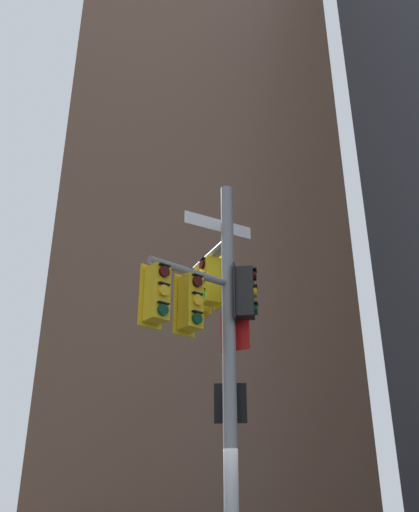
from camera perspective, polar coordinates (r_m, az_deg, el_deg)
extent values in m
cube|color=brown|center=(37.71, -1.94, 11.00)|extent=(14.32, 14.32, 46.92)
cylinder|color=gray|center=(10.41, 2.04, -11.59)|extent=(0.25, 0.25, 7.73)
cylinder|color=gray|center=(12.25, -0.57, -0.55)|extent=(0.72, 2.29, 0.14)
cylinder|color=gray|center=(10.36, -1.91, -1.68)|extent=(1.67, 1.03, 0.14)
cube|color=yellow|center=(11.80, 0.95, -2.75)|extent=(0.15, 0.47, 1.14)
cube|color=yellow|center=(11.73, 0.12, -2.60)|extent=(0.41, 0.41, 1.00)
cylinder|color=#360605|center=(11.79, -0.77, -0.87)|extent=(0.11, 0.21, 0.20)
cube|color=black|center=(11.83, -0.79, -0.33)|extent=(0.12, 0.23, 0.02)
cylinder|color=#3C2C06|center=(11.65, -0.78, -2.45)|extent=(0.11, 0.21, 0.20)
cube|color=black|center=(11.69, -0.80, -1.90)|extent=(0.12, 0.23, 0.02)
cylinder|color=#19C672|center=(11.52, -0.79, -4.06)|extent=(0.11, 0.21, 0.20)
cube|color=black|center=(11.56, -0.81, -3.50)|extent=(0.12, 0.23, 0.02)
cube|color=gold|center=(12.34, -0.33, -3.75)|extent=(0.15, 0.47, 1.14)
cube|color=gold|center=(12.27, -1.14, -3.62)|extent=(0.41, 0.41, 1.00)
cylinder|color=#360605|center=(12.33, -1.98, -1.96)|extent=(0.11, 0.21, 0.20)
cube|color=black|center=(12.37, -1.99, -1.44)|extent=(0.12, 0.23, 0.02)
cylinder|color=#3C2C06|center=(12.20, -2.00, -3.48)|extent=(0.11, 0.21, 0.20)
cube|color=black|center=(12.24, -2.02, -2.95)|extent=(0.12, 0.23, 0.02)
cylinder|color=#19C672|center=(12.07, -2.02, -5.03)|extent=(0.11, 0.21, 0.20)
cube|color=black|center=(12.11, -2.04, -4.49)|extent=(0.12, 0.23, 0.02)
cube|color=yellow|center=(12.89, -1.50, -4.67)|extent=(0.15, 0.47, 1.14)
cube|color=yellow|center=(12.82, -2.29, -4.54)|extent=(0.41, 0.41, 1.00)
cylinder|color=#360605|center=(12.88, -3.08, -2.95)|extent=(0.11, 0.21, 0.20)
cube|color=black|center=(12.92, -3.10, -2.45)|extent=(0.12, 0.23, 0.02)
cylinder|color=yellow|center=(12.75, -3.12, -4.41)|extent=(0.11, 0.21, 0.20)
cube|color=black|center=(12.79, -3.13, -3.90)|extent=(0.12, 0.23, 0.02)
cylinder|color=#06311C|center=(12.64, -3.15, -5.90)|extent=(0.11, 0.21, 0.20)
cube|color=black|center=(12.67, -3.17, -5.39)|extent=(0.12, 0.23, 0.02)
cube|color=gold|center=(10.29, -2.61, -5.07)|extent=(0.43, 0.26, 1.14)
cube|color=gold|center=(10.15, -1.96, -4.80)|extent=(0.46, 0.46, 1.00)
cylinder|color=#360605|center=(10.12, -1.23, -2.64)|extent=(0.20, 0.15, 0.20)
cube|color=black|center=(10.17, -1.20, -2.01)|extent=(0.23, 0.17, 0.02)
cylinder|color=yellow|center=(10.00, -1.25, -4.50)|extent=(0.20, 0.15, 0.20)
cube|color=black|center=(10.04, -1.22, -3.85)|extent=(0.23, 0.17, 0.02)
cylinder|color=#06311C|center=(9.88, -1.27, -6.41)|extent=(0.20, 0.15, 0.20)
cube|color=black|center=(9.92, -1.24, -5.74)|extent=(0.23, 0.17, 0.02)
cube|color=gold|center=(9.89, -6.02, -4.14)|extent=(0.43, 0.26, 1.14)
cube|color=gold|center=(9.74, -5.38, -3.84)|extent=(0.46, 0.46, 1.00)
cylinder|color=#360605|center=(9.72, -4.63, -1.59)|extent=(0.20, 0.15, 0.20)
cube|color=black|center=(9.76, -4.58, -0.94)|extent=(0.23, 0.17, 0.02)
cylinder|color=yellow|center=(9.59, -4.70, -3.52)|extent=(0.20, 0.15, 0.20)
cube|color=black|center=(9.63, -4.65, -2.84)|extent=(0.23, 0.17, 0.02)
cylinder|color=#06311C|center=(9.47, -4.77, -5.50)|extent=(0.20, 0.15, 0.20)
cube|color=black|center=(9.50, -4.73, -4.81)|extent=(0.23, 0.17, 0.02)
cube|color=black|center=(10.83, 2.65, -3.85)|extent=(0.17, 0.47, 1.14)
cube|color=black|center=(10.81, 3.65, -3.80)|extent=(0.43, 0.43, 1.00)
cylinder|color=#360605|center=(10.93, 4.65, -2.03)|extent=(0.12, 0.21, 0.20)
cube|color=black|center=(10.98, 4.66, -1.45)|extent=(0.14, 0.23, 0.02)
cylinder|color=yellow|center=(10.81, 4.71, -3.74)|extent=(0.12, 0.21, 0.20)
cube|color=black|center=(10.85, 4.72, -3.15)|extent=(0.14, 0.23, 0.02)
cylinder|color=#06311C|center=(10.69, 4.78, -5.50)|extent=(0.12, 0.21, 0.20)
cube|color=black|center=(10.73, 4.79, -4.89)|extent=(0.14, 0.23, 0.02)
cube|color=white|center=(11.80, 0.93, 3.16)|extent=(1.52, 0.54, 0.28)
cube|color=#19479E|center=(11.80, 0.93, 3.16)|extent=(1.48, 0.52, 0.24)
cube|color=red|center=(10.80, 2.60, -7.61)|extent=(0.47, 0.45, 0.80)
cube|color=white|center=(10.80, 2.60, -7.61)|extent=(0.44, 0.42, 0.76)
cube|color=black|center=(10.51, 2.15, -14.78)|extent=(0.58, 0.17, 0.72)
cube|color=white|center=(10.51, 2.15, -14.78)|extent=(0.54, 0.16, 0.68)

